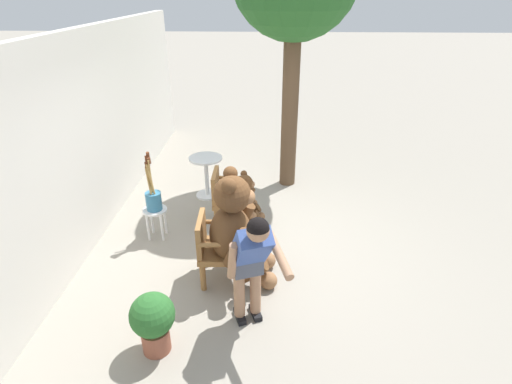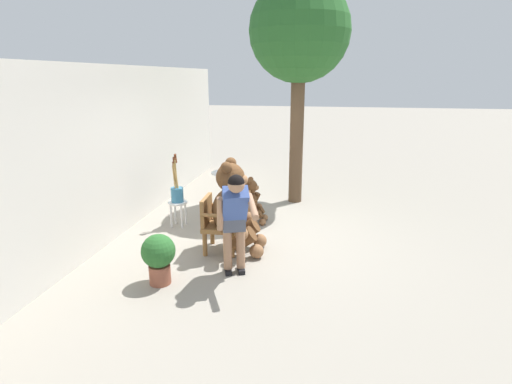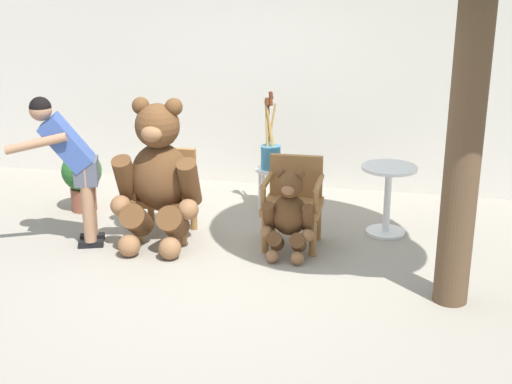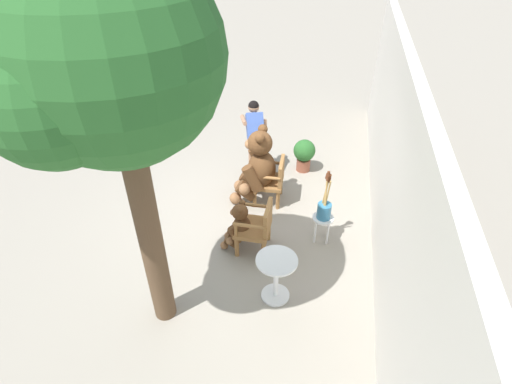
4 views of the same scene
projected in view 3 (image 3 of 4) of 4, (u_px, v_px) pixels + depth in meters
ground_plane at (217, 258)px, 6.75m from camera, size 60.00×60.00×0.00m
back_wall at (267, 71)px, 8.53m from camera, size 10.00×0.16×2.80m
wooden_chair_left at (167, 190)px, 7.20m from camera, size 0.58×0.55×0.86m
wooden_chair_right at (293, 199)px, 6.94m from camera, size 0.57×0.53×0.86m
teddy_bear_large at (158, 175)px, 6.87m from camera, size 0.87×0.83×1.45m
teddy_bear_small at (289, 214)px, 6.69m from camera, size 0.51×0.48×0.85m
person_visitor at (70, 157)px, 6.78m from camera, size 0.76×0.66×1.48m
white_stool at (270, 177)px, 7.97m from camera, size 0.34×0.34×0.46m
brush_bucket at (270, 152)px, 7.88m from camera, size 0.22×0.22×0.87m
round_side_table at (388, 192)px, 7.19m from camera, size 0.56×0.56×0.72m
potted_plant at (82, 176)px, 7.87m from camera, size 0.44×0.44×0.68m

